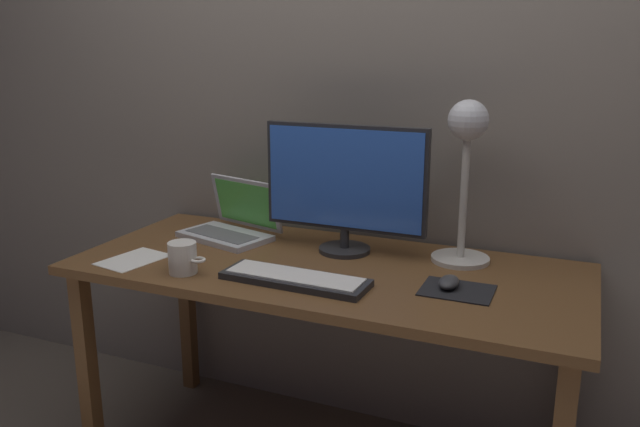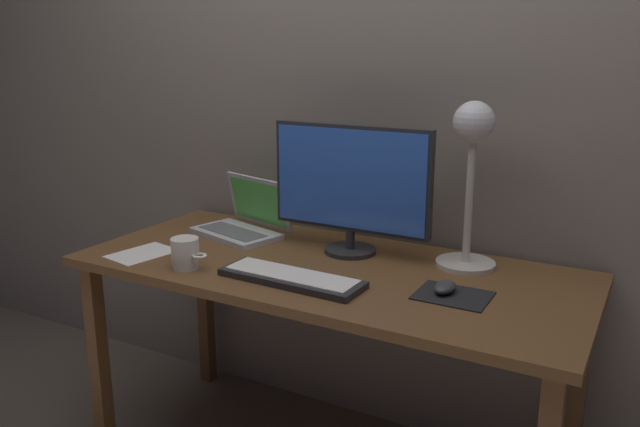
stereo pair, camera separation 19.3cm
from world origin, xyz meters
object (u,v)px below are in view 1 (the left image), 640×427
Objects in this scene: keyboard_main at (295,279)px; laptop at (235,220)px; desk_lamp at (466,154)px; mouse at (449,282)px; monitor at (345,183)px; coffee_mug at (183,258)px.

keyboard_main is 0.53m from laptop.
keyboard_main is at bearing -136.87° from desk_lamp.
mouse reaches higher than keyboard_main.
laptop is at bearing -177.44° from desk_lamp.
monitor is 0.40m from desk_lamp.
desk_lamp reaches higher than monitor.
keyboard_main is at bearing -163.39° from mouse.
monitor reaches higher than coffee_mug.
keyboard_main is 0.65m from desk_lamp.
keyboard_main is at bearing -95.28° from monitor.
keyboard_main is 0.35m from coffee_mug.
monitor is at bearing 84.72° from keyboard_main.
coffee_mug is (0.06, -0.40, -0.01)m from laptop.
coffee_mug is at bearing -134.46° from monitor.
desk_lamp is 0.41m from mouse.
mouse is at bearing -86.10° from desk_lamp.
mouse is at bearing 16.61° from keyboard_main.
keyboard_main is 0.87× the size of desk_lamp.
coffee_mug is (-0.77, -0.18, 0.03)m from mouse.
laptop is (-0.40, 0.34, 0.05)m from keyboard_main.
monitor reaches higher than laptop.
laptop is at bearing 139.38° from keyboard_main.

